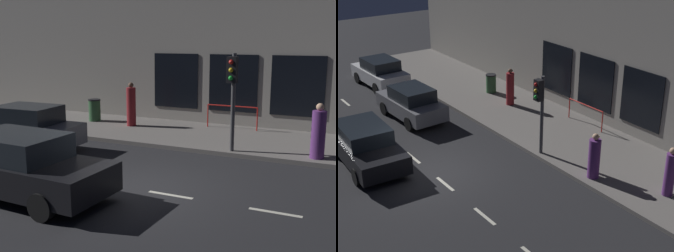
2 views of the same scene
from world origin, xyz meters
The scene contains 11 objects.
ground_plane centered at (0.00, 0.00, 0.00)m, with size 60.00×60.00×0.00m, color #232326.
sidewalk centered at (6.25, 0.00, 0.07)m, with size 4.50×32.00×0.15m.
building_facade centered at (8.80, 0.00, 4.34)m, with size 0.65×32.00×8.69m.
lane_centre_line centered at (0.00, -1.00, 0.00)m, with size 0.12×27.20×0.01m.
traffic_light centered at (4.16, -1.27, 2.38)m, with size 0.49×0.32×3.23m.
parked_car_0 centered at (1.86, 5.41, 0.79)m, with size 1.97×4.05×1.58m.
parked_car_3 centered at (-1.65, 2.27, 0.79)m, with size 2.12×4.65×1.58m.
pedestrian_1 centered at (4.54, -3.96, 0.94)m, with size 0.56×0.56×1.75m.
pedestrian_2 centered at (6.52, 3.88, 1.01)m, with size 0.51×0.51×1.87m.
trash_bin centered at (6.78, 5.95, 0.65)m, with size 0.56×0.56×0.99m.
red_railing centered at (7.74, -0.21, 0.88)m, with size 0.05×2.17×0.97m.
Camera 1 is at (-9.27, -5.30, 3.86)m, focal length 46.09 mm.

